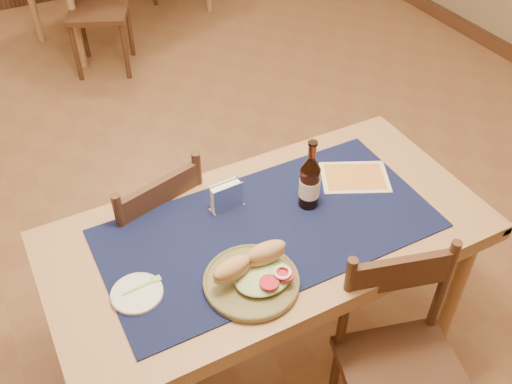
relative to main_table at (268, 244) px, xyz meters
name	(u,v)px	position (x,y,z in m)	size (l,w,h in m)	color
main_table	(268,244)	(0.00, 0.00, 0.00)	(1.60, 0.80, 0.75)	#A3704D
placemat	(269,228)	(0.00, 0.00, 0.09)	(1.20, 0.60, 0.01)	#0F173A
baseboard	(195,226)	(0.00, 0.80, -0.62)	(6.00, 7.00, 0.10)	#48291A
chair_main_far	(149,235)	(-0.33, 0.45, -0.20)	(0.50, 0.50, 0.89)	#48291A
chair_main_near	(401,365)	(0.23, -0.54, -0.21)	(0.50, 0.50, 0.89)	#48291A
chair_back_near	(98,6)	(0.13, 2.82, -0.20)	(0.55, 0.55, 0.90)	#48291A
sandwich_plate	(254,276)	(-0.17, -0.20, 0.12)	(0.32, 0.32, 0.12)	brown
side_plate	(137,293)	(-0.52, -0.07, 0.10)	(0.17, 0.17, 0.01)	silver
fork	(145,284)	(-0.49, -0.05, 0.10)	(0.14, 0.03, 0.00)	#87C56C
beer_bottle	(310,182)	(0.19, 0.04, 0.20)	(0.08, 0.08, 0.29)	#4B1F0D
napkin_holder	(226,197)	(-0.09, 0.17, 0.14)	(0.13, 0.05, 0.11)	silver
menu_card	(355,177)	(0.44, 0.09, 0.09)	(0.32, 0.29, 0.01)	beige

